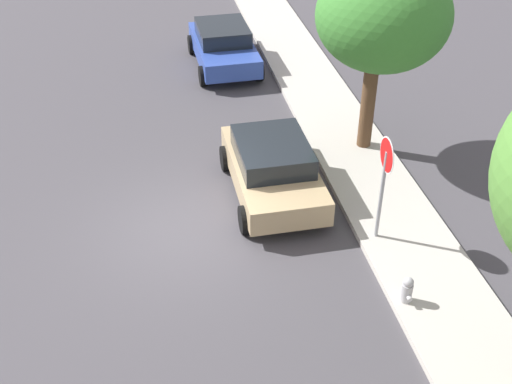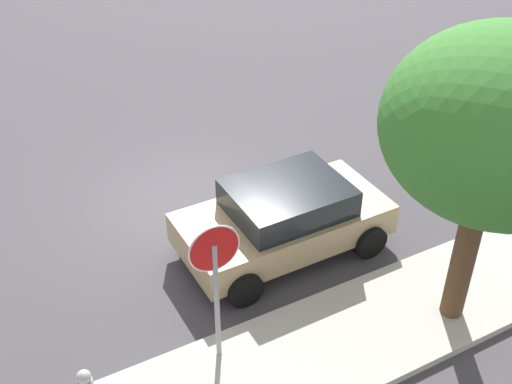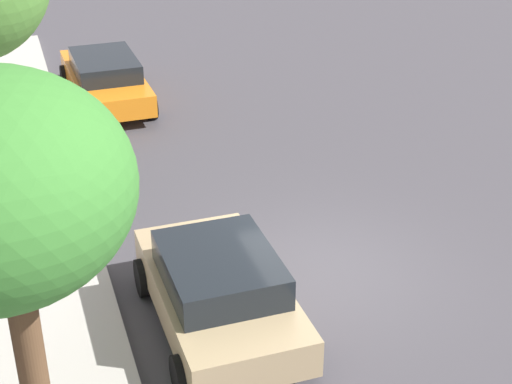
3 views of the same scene
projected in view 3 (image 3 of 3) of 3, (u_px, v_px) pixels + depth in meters
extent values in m
plane|color=#423F44|center=(325.00, 271.00, 13.74)|extent=(60.00, 60.00, 0.00)
cube|color=#B2ADA3|center=(53.00, 318.00, 12.40)|extent=(32.00, 2.05, 0.14)
cylinder|color=gray|center=(77.00, 218.00, 13.10)|extent=(0.08, 0.08, 2.27)
cylinder|color=white|center=(70.00, 160.00, 12.61)|extent=(0.76, 0.04, 0.76)
cylinder|color=red|center=(70.00, 160.00, 12.61)|extent=(0.71, 0.05, 0.71)
cube|color=tan|center=(219.00, 296.00, 12.02)|extent=(3.83, 1.89, 0.59)
cube|color=black|center=(220.00, 269.00, 11.71)|extent=(2.07, 1.65, 0.50)
cylinder|color=black|center=(306.00, 349.00, 11.33)|extent=(0.64, 0.23, 0.64)
cylinder|color=black|center=(182.00, 377.00, 10.80)|extent=(0.64, 0.23, 0.64)
cylinder|color=black|center=(249.00, 258.00, 13.51)|extent=(0.64, 0.23, 0.64)
cylinder|color=black|center=(144.00, 278.00, 12.97)|extent=(0.64, 0.23, 0.64)
cube|color=orange|center=(105.00, 82.00, 20.75)|extent=(4.55, 1.85, 0.55)
cube|color=black|center=(105.00, 65.00, 20.37)|extent=(2.37, 1.60, 0.46)
cylinder|color=black|center=(65.00, 77.00, 21.89)|extent=(0.64, 0.23, 0.64)
cylinder|color=black|center=(128.00, 70.00, 22.42)|extent=(0.64, 0.23, 0.64)
cylinder|color=black|center=(81.00, 115.00, 19.33)|extent=(0.64, 0.23, 0.64)
cylinder|color=black|center=(151.00, 107.00, 19.85)|extent=(0.64, 0.23, 0.64)
cylinder|color=#513823|center=(30.00, 355.00, 9.57)|extent=(0.37, 0.37, 2.77)
cylinder|color=#A5A5A8|center=(76.00, 207.00, 15.21)|extent=(0.22, 0.22, 0.55)
sphere|color=#A5A5A8|center=(74.00, 192.00, 15.06)|extent=(0.21, 0.21, 0.21)
cylinder|color=#A5A5A8|center=(74.00, 202.00, 15.31)|extent=(0.08, 0.09, 0.09)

